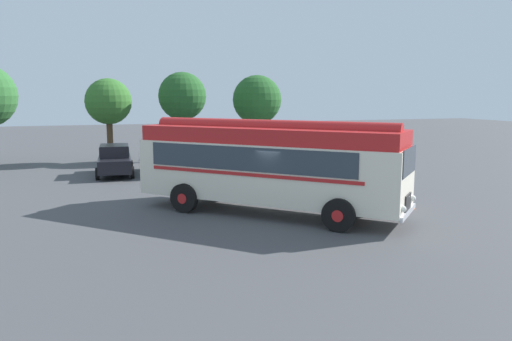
% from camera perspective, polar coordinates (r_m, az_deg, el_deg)
% --- Properties ---
extents(ground_plane, '(120.00, 120.00, 0.00)m').
position_cam_1_polar(ground_plane, '(18.49, 3.06, -5.08)').
color(ground_plane, '#474749').
extents(vintage_bus, '(8.85, 8.87, 3.49)m').
position_cam_1_polar(vintage_bus, '(18.36, 1.52, 0.85)').
color(vintage_bus, silver).
rests_on(vintage_bus, ground).
extents(car_near_left, '(2.14, 4.29, 1.66)m').
position_cam_1_polar(car_near_left, '(28.43, -15.84, 1.18)').
color(car_near_left, black).
rests_on(car_near_left, ground).
extents(car_mid_left, '(2.22, 4.33, 1.66)m').
position_cam_1_polar(car_mid_left, '(28.49, -10.41, 1.38)').
color(car_mid_left, '#4C5156').
rests_on(car_mid_left, ground).
extents(car_mid_right, '(2.41, 4.40, 1.66)m').
position_cam_1_polar(car_mid_right, '(28.97, -4.12, 1.62)').
color(car_mid_right, navy).
rests_on(car_mid_right, ground).
extents(car_far_right, '(2.03, 4.23, 1.66)m').
position_cam_1_polar(car_far_right, '(29.88, 0.33, 1.86)').
color(car_far_right, silver).
rests_on(car_far_right, ground).
extents(box_van, '(2.34, 5.77, 2.50)m').
position_cam_1_polar(box_van, '(31.33, 4.51, 3.10)').
color(box_van, silver).
rests_on(box_van, ground).
extents(tree_left_of_centre, '(2.97, 2.97, 5.44)m').
position_cam_1_polar(tree_left_of_centre, '(33.86, -16.48, 7.51)').
color(tree_left_of_centre, '#4C3823').
rests_on(tree_left_of_centre, ground).
extents(tree_centre, '(3.17, 3.17, 5.88)m').
position_cam_1_polar(tree_centre, '(33.74, -8.35, 8.30)').
color(tree_centre, '#4C3823').
rests_on(tree_centre, ground).
extents(tree_right_of_centre, '(3.54, 3.54, 5.80)m').
position_cam_1_polar(tree_right_of_centre, '(36.59, 0.03, 8.00)').
color(tree_right_of_centre, '#4C3823').
rests_on(tree_right_of_centre, ground).
extents(traffic_cone, '(0.36, 0.36, 0.55)m').
position_cam_1_polar(traffic_cone, '(20.32, 17.26, -3.41)').
color(traffic_cone, orange).
rests_on(traffic_cone, ground).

